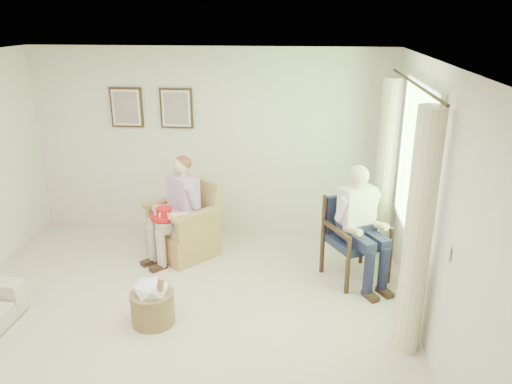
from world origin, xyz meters
TOP-DOWN VIEW (x-y plane):
  - floor at (0.00, 0.00)m, footprint 5.50×5.50m
  - back_wall at (0.00, 2.75)m, footprint 5.00×0.04m
  - right_wall at (2.50, 0.00)m, footprint 0.04×5.50m
  - ceiling at (0.00, 0.00)m, footprint 5.00×5.50m
  - window at (2.46, 1.20)m, footprint 0.13×2.50m
  - curtain_left at (2.33, 0.22)m, footprint 0.34×0.34m
  - curtain_right at (2.33, 2.18)m, footprint 0.34×0.34m
  - framed_print_left at (-1.15, 2.71)m, footprint 0.45×0.05m
  - framed_print_right at (-0.45, 2.71)m, footprint 0.45×0.05m
  - wicker_armchair at (-0.22, 1.93)m, footprint 0.75×0.75m
  - wood_armchair at (1.95, 1.58)m, footprint 0.63×0.60m
  - person_wicker at (-0.22, 1.80)m, footprint 0.40×0.62m
  - person_dark at (1.95, 1.42)m, footprint 0.40×0.62m
  - red_hat at (-0.40, 1.65)m, footprint 0.34×0.34m
  - hatbox at (-0.18, 0.34)m, footprint 0.51×0.51m

SIDE VIEW (x-z plane):
  - floor at x=0.00m, z-range 0.00..0.00m
  - hatbox at x=-0.18m, z-range -0.07..0.58m
  - wicker_armchair at x=-0.22m, z-range -0.18..0.79m
  - wood_armchair at x=1.95m, z-range 0.05..1.02m
  - red_hat at x=-0.40m, z-range 0.59..0.73m
  - person_wicker at x=-0.22m, z-range 0.10..1.42m
  - person_dark at x=1.95m, z-range 0.12..1.49m
  - curtain_left at x=2.33m, z-range 0.00..2.30m
  - curtain_right at x=2.33m, z-range 0.00..2.30m
  - back_wall at x=0.00m, z-range 0.00..2.60m
  - right_wall at x=2.50m, z-range 0.00..2.60m
  - window at x=2.46m, z-range 0.77..2.40m
  - framed_print_left at x=-1.15m, z-range 1.51..2.06m
  - framed_print_right at x=-0.45m, z-range 1.51..2.06m
  - ceiling at x=0.00m, z-range 2.59..2.61m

